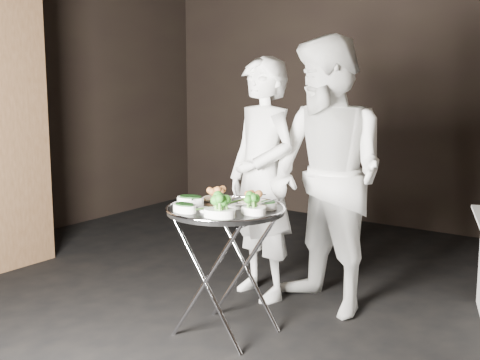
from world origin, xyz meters
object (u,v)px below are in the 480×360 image
Objects in this scene: tray_stand at (226,265)px; serving_tray at (226,209)px; waiter_left at (262,179)px; waiter_right at (327,176)px.

tray_stand is 1.08× the size of serving_tray.
waiter_left is at bearing 105.95° from tray_stand.
tray_stand is at bearing -92.14° from waiter_right.
waiter_right reaches higher than tray_stand.
serving_tray is at bearing -54.62° from waiter_left.
waiter_right is at bearing 20.15° from waiter_left.
tray_stand is at bearing -54.62° from waiter_left.
tray_stand is 0.85m from waiter_left.
serving_tray is 0.79m from waiter_right.
tray_stand is 0.35m from serving_tray.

